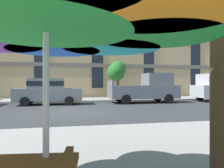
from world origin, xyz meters
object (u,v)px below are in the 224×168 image
at_px(sedan_gray, 48,91).
at_px(patio_umbrella, 46,8).
at_px(pickup_gray, 146,89).
at_px(pickup_silver, 222,89).
at_px(street_tree_middle, 117,71).

bearing_deg(sedan_gray, patio_umbrella, -84.36).
bearing_deg(pickup_gray, pickup_silver, 0.00).
xyz_separation_m(pickup_silver, patio_umbrella, (-12.31, -12.70, 1.11)).
xyz_separation_m(sedan_gray, patio_umbrella, (1.25, -12.70, 1.18)).
bearing_deg(sedan_gray, pickup_silver, 0.00).
distance_m(sedan_gray, pickup_silver, 13.56).
relative_size(pickup_gray, patio_umbrella, 1.47).
distance_m(pickup_gray, pickup_silver, 6.51).
height_order(pickup_silver, street_tree_middle, street_tree_middle).
relative_size(street_tree_middle, patio_umbrella, 1.01).
relative_size(pickup_silver, street_tree_middle, 1.45).
bearing_deg(pickup_silver, sedan_gray, -180.00).
height_order(sedan_gray, pickup_silver, pickup_silver).
xyz_separation_m(sedan_gray, pickup_gray, (7.06, 0.00, 0.08)).
bearing_deg(street_tree_middle, sedan_gray, -146.49).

